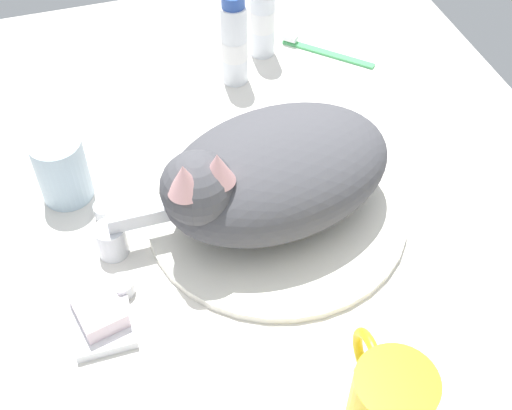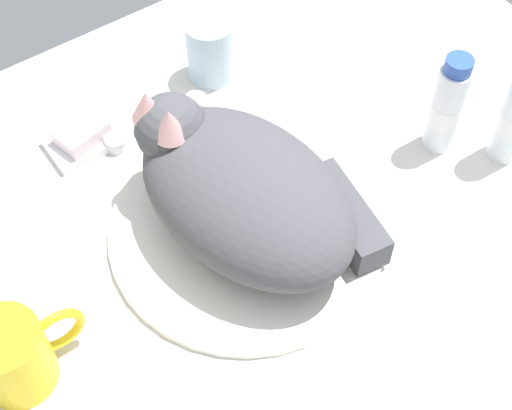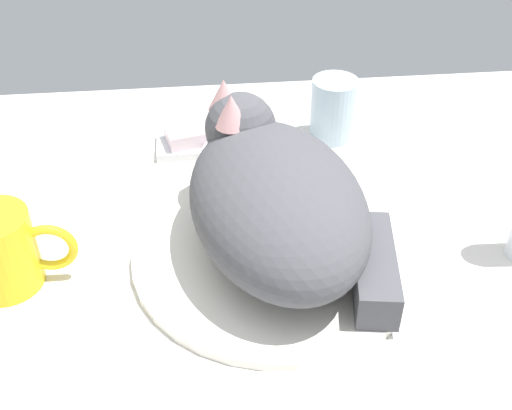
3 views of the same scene
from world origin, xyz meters
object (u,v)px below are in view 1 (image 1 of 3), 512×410
cat (271,172)px  mouthwash_bottle (262,13)px  soap_bar (99,309)px  faucet (119,236)px  coffee_mug (389,401)px  toothbrush (322,50)px  toothpaste_bottle (234,42)px  rinse_cup (62,169)px

cat → mouthwash_bottle: size_ratio=1.99×
soap_bar → mouthwash_bottle: size_ratio=0.40×
mouthwash_bottle → faucet: bearing=139.9°
faucet → coffee_mug: 35.16cm
coffee_mug → mouthwash_bottle: bearing=-6.8°
faucet → mouthwash_bottle: size_ratio=0.97×
cat → toothbrush: size_ratio=2.54×
toothpaste_bottle → soap_bar: bearing=145.1°
rinse_cup → mouthwash_bottle: bearing=-56.1°
toothpaste_bottle → faucet: bearing=141.6°
soap_bar → faucet: bearing=-22.4°
faucet → cat: cat is taller
toothpaste_bottle → mouthwash_bottle: mouthwash_bottle is taller
cat → rinse_cup: 25.87cm
soap_bar → mouthwash_bottle: bearing=-36.8°
toothpaste_bottle → mouthwash_bottle: size_ratio=0.94×
faucet → rinse_cup: (11.00, 4.95, 1.79)cm
coffee_mug → toothpaste_bottle: (56.06, -1.35, 2.21)cm
cat → rinse_cup: bearing=64.8°
soap_bar → toothpaste_bottle: (36.58, -25.51, 4.36)cm
cat → mouthwash_bottle: 34.20cm
cat → soap_bar: (-9.13, 22.04, -5.19)cm
rinse_cup → toothpaste_bottle: toothpaste_bottle is taller
toothbrush → toothpaste_bottle: bearing=99.6°
rinse_cup → toothpaste_bottle: size_ratio=0.62×
faucet → toothpaste_bottle: size_ratio=1.04×
coffee_mug → toothpaste_bottle: bearing=-1.4°
soap_bar → toothbrush: (39.10, -40.50, -1.74)cm
faucet → coffee_mug: bearing=-144.4°
faucet → soap_bar: bearing=157.6°
cat → coffee_mug: (-28.61, -2.12, -3.04)cm
coffee_mug → rinse_cup: 47.00cm
cat → soap_bar: 24.41cm
rinse_cup → mouthwash_bottle: 39.44cm
coffee_mug → rinse_cup: (39.56, 25.37, -0.02)cm
cat → mouthwash_bottle: cat is taller
toothpaste_bottle → mouthwash_bottle: (5.43, -5.95, 0.48)cm
coffee_mug → rinse_cup: bearing=32.7°
toothpaste_bottle → mouthwash_bottle: 8.07cm
soap_bar → coffee_mug: bearing=-128.9°
coffee_mug → cat: bearing=4.2°
faucet → toothbrush: size_ratio=1.24×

